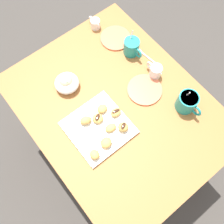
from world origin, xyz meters
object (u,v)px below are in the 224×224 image
at_px(pastry_plate_square, 99,128).
at_px(chocolate_sauce_pitcher, 95,23).
at_px(cream_pitcher_white, 155,71).
at_px(beignet_1, 116,112).
at_px(saucer_coral_left, 145,90).
at_px(coffee_mug_teal_right, 187,102).
at_px(beignet_7, 106,143).
at_px(beignet_5, 123,127).
at_px(beignet_0, 86,120).
at_px(beignet_4, 102,109).
at_px(coffee_mug_teal_left, 132,47).
at_px(beignet_3, 95,155).
at_px(ice_cream_bowl, 67,83).
at_px(dining_table, 117,116).
at_px(saucer_coral_right, 116,38).
at_px(beignet_2, 98,119).
at_px(beignet_6, 111,128).

xyz_separation_m(pastry_plate_square, chocolate_sauce_pitcher, (-0.48, 0.35, 0.02)).
distance_m(cream_pitcher_white, beignet_1, 0.30).
height_order(pastry_plate_square, saucer_coral_left, pastry_plate_square).
height_order(coffee_mug_teal_right, beignet_7, coffee_mug_teal_right).
height_order(pastry_plate_square, beignet_5, beignet_5).
distance_m(pastry_plate_square, cream_pitcher_white, 0.40).
xyz_separation_m(cream_pitcher_white, beignet_0, (-0.01, -0.43, -0.00)).
bearing_deg(beignet_4, pastry_plate_square, -49.40).
height_order(saucer_coral_left, beignet_1, beignet_1).
relative_size(coffee_mug_teal_left, beignet_5, 2.83).
relative_size(pastry_plate_square, beignet_1, 5.03).
distance_m(chocolate_sauce_pitcher, beignet_1, 0.54).
relative_size(beignet_3, beignet_7, 0.88).
xyz_separation_m(ice_cream_bowl, beignet_1, (0.27, 0.09, -0.01)).
distance_m(ice_cream_bowl, beignet_7, 0.36).
distance_m(dining_table, saucer_coral_right, 0.43).
relative_size(pastry_plate_square, chocolate_sauce_pitcher, 2.95).
bearing_deg(cream_pitcher_white, beignet_0, -90.93).
bearing_deg(beignet_2, beignet_7, -20.22).
xyz_separation_m(saucer_coral_right, beignet_2, (0.32, -0.37, 0.03)).
relative_size(beignet_1, beignet_5, 1.14).
bearing_deg(coffee_mug_teal_right, dining_table, -128.21).
xyz_separation_m(beignet_4, beignet_7, (0.14, -0.09, 0.00)).
bearing_deg(beignet_7, saucer_coral_left, 107.38).
relative_size(beignet_6, beignet_7, 1.00).
height_order(beignet_1, beignet_7, beignet_7).
xyz_separation_m(saucer_coral_right, beignet_7, (0.44, -0.41, 0.03)).
bearing_deg(chocolate_sauce_pitcher, beignet_0, -41.65).
relative_size(coffee_mug_teal_left, saucer_coral_right, 0.82).
height_order(ice_cream_bowl, beignet_7, ice_cream_bowl).
xyz_separation_m(coffee_mug_teal_right, beignet_7, (-0.09, -0.42, -0.02)).
bearing_deg(saucer_coral_right, ice_cream_bowl, -78.10).
relative_size(coffee_mug_teal_right, beignet_4, 3.01).
bearing_deg(dining_table, beignet_6, -53.02).
height_order(dining_table, beignet_6, beignet_6).
height_order(saucer_coral_right, beignet_3, beignet_3).
height_order(beignet_0, beignet_6, beignet_0).
height_order(cream_pitcher_white, beignet_7, cream_pitcher_white).
distance_m(coffee_mug_teal_left, beignet_3, 0.59).
height_order(beignet_0, beignet_4, beignet_0).
height_order(ice_cream_bowl, saucer_coral_left, ice_cream_bowl).
relative_size(saucer_coral_left, beignet_1, 3.23).
bearing_deg(ice_cream_bowl, pastry_plate_square, -2.97).
xyz_separation_m(saucer_coral_left, beignet_4, (-0.04, -0.23, 0.03)).
bearing_deg(saucer_coral_left, beignet_7, -72.62).
height_order(pastry_plate_square, beignet_0, beignet_0).
height_order(coffee_mug_teal_left, coffee_mug_teal_right, coffee_mug_teal_right).
bearing_deg(coffee_mug_teal_left, cream_pitcher_white, 0.85).
bearing_deg(beignet_1, coffee_mug_teal_left, 128.15).
height_order(saucer_coral_right, beignet_7, beignet_7).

